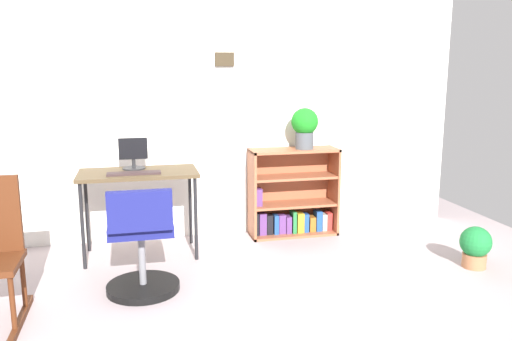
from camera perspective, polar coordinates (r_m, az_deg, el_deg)
wall_back at (r=4.82m, az=-7.17°, el=6.17°), size 5.20×0.12×2.30m
desk at (r=4.39m, az=-12.87°, el=-0.97°), size 0.97×0.50×0.73m
monitor at (r=4.46m, az=-13.41°, el=1.69°), size 0.24×0.19×0.27m
keyboard at (r=4.26m, az=-13.35°, el=-0.29°), size 0.43×0.11×0.02m
office_chair at (r=3.72m, az=-12.55°, el=-8.16°), size 0.52×0.55×0.80m
bookshelf_low at (r=4.95m, az=3.96°, el=-2.96°), size 0.83×0.30×0.83m
potted_plant_on_shelf at (r=4.81m, az=5.41°, el=4.96°), size 0.25×0.25×0.38m
potted_plant_floor at (r=4.51m, az=23.10°, el=-7.66°), size 0.25×0.25×0.34m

